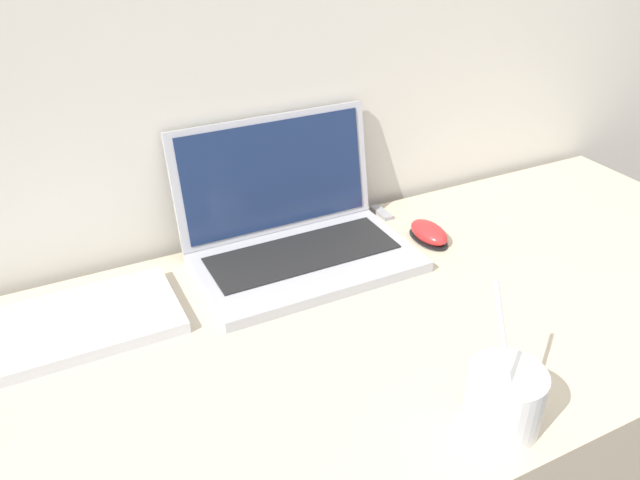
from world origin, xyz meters
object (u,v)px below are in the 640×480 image
(computer_mouse, at_px, (429,233))
(laptop, at_px, (295,230))
(drink_cup, at_px, (504,398))
(usb_stick, at_px, (382,213))
(external_keyboard, at_px, (35,336))

(computer_mouse, bearing_deg, laptop, 165.13)
(drink_cup, distance_m, usb_stick, 0.58)
(computer_mouse, bearing_deg, drink_cup, -114.35)
(laptop, distance_m, drink_cup, 0.50)
(computer_mouse, distance_m, usb_stick, 0.13)
(usb_stick, bearing_deg, laptop, -164.42)
(drink_cup, xyz_separation_m, usb_stick, (0.17, 0.56, -0.04))
(drink_cup, bearing_deg, laptop, 96.78)
(computer_mouse, xyz_separation_m, usb_stick, (-0.03, 0.13, -0.01))
(external_keyboard, bearing_deg, drink_cup, -40.97)
(computer_mouse, relative_size, usb_stick, 1.65)
(computer_mouse, xyz_separation_m, external_keyboard, (-0.71, 0.02, -0.00))
(laptop, relative_size, external_keyboard, 0.90)
(external_keyboard, bearing_deg, computer_mouse, -1.54)
(external_keyboard, distance_m, usb_stick, 0.69)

